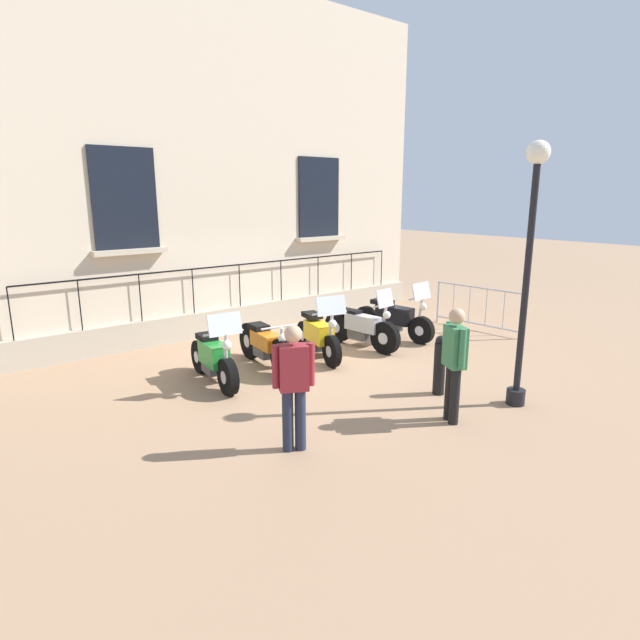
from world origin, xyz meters
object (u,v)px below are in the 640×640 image
object	(u,v)px
motorcycle_orange	(266,346)
lamppost	(528,261)
motorcycle_green	(214,359)
bollard	(440,365)
motorcycle_yellow	(318,336)
pedestrian_standing	(454,359)
motorcycle_black	(394,319)
pedestrian_walking	(294,381)
motorcycle_silver	(362,328)
crowd_barrier	(478,307)

from	to	relation	value
motorcycle_orange	lamppost	bearing A→B (deg)	27.21
motorcycle_green	bollard	bearing A→B (deg)	43.28
motorcycle_yellow	pedestrian_standing	size ratio (longest dim) A/B	1.11
motorcycle_green	motorcycle_black	size ratio (longest dim) A/B	0.88
lamppost	pedestrian_walking	distance (m)	3.88
motorcycle_silver	pedestrian_walking	xyz separation A→B (m)	(2.76, -3.80, 0.49)
crowd_barrier	motorcycle_silver	bearing A→B (deg)	-101.56
motorcycle_silver	crowd_barrier	bearing A→B (deg)	78.44
bollard	pedestrian_standing	bearing A→B (deg)	-42.04
motorcycle_green	motorcycle_black	xyz separation A→B (m)	(-0.09, 4.55, 0.01)
motorcycle_silver	pedestrian_standing	size ratio (longest dim) A/B	1.19
motorcycle_black	pedestrian_standing	xyz separation A→B (m)	(3.62, -2.68, 0.50)
motorcycle_green	motorcycle_silver	bearing A→B (deg)	89.36
motorcycle_yellow	motorcycle_black	bearing A→B (deg)	92.72
motorcycle_silver	motorcycle_green	bearing A→B (deg)	-90.64
motorcycle_silver	crowd_barrier	distance (m)	3.23
crowd_barrier	motorcycle_yellow	bearing A→B (deg)	-98.82
motorcycle_black	pedestrian_standing	size ratio (longest dim) A/B	1.29
lamppost	crowd_barrier	distance (m)	4.90
pedestrian_walking	lamppost	bearing A→B (deg)	74.73
crowd_barrier	pedestrian_walking	size ratio (longest dim) A/B	1.39
pedestrian_walking	motorcycle_orange	bearing A→B (deg)	152.71
pedestrian_walking	crowd_barrier	bearing A→B (deg)	106.89
motorcycle_green	lamppost	distance (m)	5.23
motorcycle_black	bollard	size ratio (longest dim) A/B	2.18
motorcycle_yellow	crowd_barrier	distance (m)	4.37
motorcycle_silver	pedestrian_walking	world-z (taller)	pedestrian_walking
motorcycle_silver	bollard	distance (m)	2.83
motorcycle_orange	lamppost	world-z (taller)	lamppost
motorcycle_yellow	bollard	world-z (taller)	motorcycle_yellow
motorcycle_yellow	pedestrian_standing	xyz separation A→B (m)	(3.51, -0.41, 0.49)
motorcycle_orange	crowd_barrier	xyz separation A→B (m)	(0.83, 5.44, 0.14)
motorcycle_orange	motorcycle_black	distance (m)	3.40
motorcycle_orange	motorcycle_yellow	bearing A→B (deg)	81.84
motorcycle_black	lamppost	distance (m)	4.47
motorcycle_green	pedestrian_standing	bearing A→B (deg)	27.93
motorcycle_orange	motorcycle_silver	bearing A→B (deg)	85.37
motorcycle_yellow	bollard	size ratio (longest dim) A/B	1.87
motorcycle_green	lamppost	xyz separation A→B (m)	(3.76, 3.16, 1.79)
motorcycle_black	pedestrian_standing	bearing A→B (deg)	-36.52
bollard	pedestrian_standing	size ratio (longest dim) A/B	0.59
bollard	motorcycle_black	bearing A→B (deg)	145.17
motorcycle_orange	motorcycle_yellow	distance (m)	1.14
motorcycle_black	crowd_barrier	bearing A→B (deg)	69.20
motorcycle_black	bollard	xyz separation A→B (m)	(2.83, -1.97, 0.06)
motorcycle_silver	motorcycle_yellow	bearing A→B (deg)	-91.12
motorcycle_orange	pedestrian_walking	bearing A→B (deg)	-27.29
motorcycle_black	motorcycle_orange	bearing A→B (deg)	-90.92
crowd_barrier	bollard	world-z (taller)	crowd_barrier
motorcycle_black	lamppost	xyz separation A→B (m)	(3.86, -1.39, 1.78)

